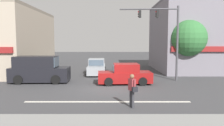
{
  "coord_description": "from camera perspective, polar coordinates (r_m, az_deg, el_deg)",
  "views": [
    {
      "loc": [
        0.25,
        -15.06,
        3.2
      ],
      "look_at": [
        0.21,
        2.0,
        1.6
      ],
      "focal_mm": 35.0,
      "sensor_mm": 36.0,
      "label": 1
    }
  ],
  "objects": [
    {
      "name": "pedestrian_foreground_with_bag",
      "position": [
        10.78,
        5.39,
        -6.7
      ],
      "size": [
        0.44,
        0.68,
        1.67
      ],
      "color": "#333338",
      "rests_on": "ground"
    },
    {
      "name": "utility_pole_near_left",
      "position": [
        21.05,
        -25.34,
        6.08
      ],
      "size": [
        1.4,
        0.22,
        7.01
      ],
      "color": "brown",
      "rests_on": "ground"
    },
    {
      "name": "street_tree",
      "position": [
        21.84,
        19.46,
        6.1
      ],
      "size": [
        3.41,
        3.41,
        5.32
      ],
      "color": "#4C3823",
      "rests_on": "ground"
    },
    {
      "name": "ground_plane",
      "position": [
        15.4,
        -0.81,
        -6.64
      ],
      "size": [
        120.0,
        120.0,
        0.0
      ],
      "primitive_type": "plane",
      "color": "#3D3D3F"
    },
    {
      "name": "sedan_crossing_rightbound",
      "position": [
        16.97,
        3.5,
        -3.09
      ],
      "size": [
        4.18,
        2.03,
        1.58
      ],
      "color": "maroon",
      "rests_on": "ground"
    },
    {
      "name": "lane_marking_stripe",
      "position": [
        12.0,
        -1.08,
        -10.09
      ],
      "size": [
        9.0,
        0.24,
        0.01
      ],
      "primitive_type": "cube",
      "color": "silver",
      "rests_on": "ground"
    },
    {
      "name": "building_right_corner",
      "position": [
        27.96,
        24.28,
        6.29
      ],
      "size": [
        12.35,
        10.44,
        7.77
      ],
      "color": "slate",
      "rests_on": "ground"
    },
    {
      "name": "van_waiting_far",
      "position": [
        18.53,
        -18.43,
        -1.72
      ],
      "size": [
        4.65,
        2.14,
        2.11
      ],
      "color": "black",
      "rests_on": "ground"
    },
    {
      "name": "sedan_crossing_leftbound",
      "position": [
        22.01,
        -3.95,
        -1.15
      ],
      "size": [
        1.99,
        4.16,
        1.58
      ],
      "color": "#999EA3",
      "rests_on": "ground"
    },
    {
      "name": "traffic_light_mast",
      "position": [
        18.78,
        13.97,
        8.18
      ],
      "size": [
        4.89,
        0.38,
        6.2
      ],
      "color": "#47474C",
      "rests_on": "ground"
    },
    {
      "name": "utility_pole_far_right",
      "position": [
        23.7,
        17.86,
        6.78
      ],
      "size": [
        1.4,
        0.22,
        7.49
      ],
      "color": "brown",
      "rests_on": "ground"
    }
  ]
}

